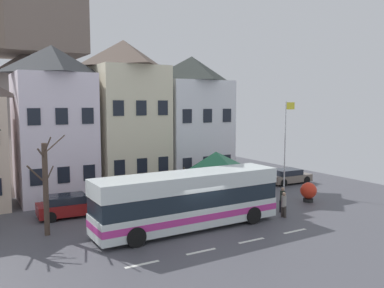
{
  "coord_description": "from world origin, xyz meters",
  "views": [
    {
      "loc": [
        -11.0,
        -18.26,
        6.97
      ],
      "look_at": [
        1.65,
        3.6,
        4.38
      ],
      "focal_mm": 37.4,
      "sensor_mm": 36.0,
      "label": 1
    }
  ],
  "objects_px": {
    "townhouse_01": "(54,123)",
    "pedestrian_03": "(235,197)",
    "pedestrian_00": "(264,195)",
    "bus_shelter": "(216,160)",
    "pedestrian_02": "(284,204)",
    "transit_bus": "(189,201)",
    "pedestrian_01": "(283,199)",
    "flagpole": "(286,140)",
    "parked_car_01": "(231,182)",
    "parked_car_02": "(69,206)",
    "parked_car_03": "(288,176)",
    "public_bench": "(184,192)",
    "harbour_buoy": "(308,191)",
    "townhouse_02": "(125,115)",
    "hilltop_castle": "(35,100)",
    "bare_tree_01": "(46,187)",
    "townhouse_03": "(192,121)"
  },
  "relations": [
    {
      "from": "townhouse_02",
      "to": "townhouse_01",
      "type": "bearing_deg",
      "value": -171.57
    },
    {
      "from": "pedestrian_02",
      "to": "parked_car_01",
      "type": "bearing_deg",
      "value": 78.2
    },
    {
      "from": "pedestrian_03",
      "to": "bare_tree_01",
      "type": "xyz_separation_m",
      "value": [
        -11.7,
        0.74,
        1.77
      ]
    },
    {
      "from": "bus_shelter",
      "to": "pedestrian_02",
      "type": "distance_m",
      "value": 5.86
    },
    {
      "from": "parked_car_01",
      "to": "hilltop_castle",
      "type": "bearing_deg",
      "value": 120.81
    },
    {
      "from": "parked_car_02",
      "to": "pedestrian_01",
      "type": "height_order",
      "value": "pedestrian_01"
    },
    {
      "from": "parked_car_03",
      "to": "pedestrian_00",
      "type": "distance_m",
      "value": 8.77
    },
    {
      "from": "transit_bus",
      "to": "pedestrian_02",
      "type": "bearing_deg",
      "value": -9.99
    },
    {
      "from": "townhouse_01",
      "to": "public_bench",
      "type": "relative_size",
      "value": 7.03
    },
    {
      "from": "public_bench",
      "to": "flagpole",
      "type": "relative_size",
      "value": 0.22
    },
    {
      "from": "hilltop_castle",
      "to": "parked_car_02",
      "type": "relative_size",
      "value": 10.22
    },
    {
      "from": "pedestrian_03",
      "to": "parked_car_02",
      "type": "bearing_deg",
      "value": 158.92
    },
    {
      "from": "parked_car_03",
      "to": "pedestrian_03",
      "type": "relative_size",
      "value": 2.61
    },
    {
      "from": "public_bench",
      "to": "parked_car_03",
      "type": "bearing_deg",
      "value": 2.11
    },
    {
      "from": "townhouse_02",
      "to": "parked_car_02",
      "type": "distance_m",
      "value": 10.01
    },
    {
      "from": "townhouse_01",
      "to": "pedestrian_03",
      "type": "bearing_deg",
      "value": -43.14
    },
    {
      "from": "townhouse_01",
      "to": "flagpole",
      "type": "distance_m",
      "value": 17.59
    },
    {
      "from": "transit_bus",
      "to": "parked_car_03",
      "type": "xyz_separation_m",
      "value": [
        13.74,
        6.67,
        -0.97
      ]
    },
    {
      "from": "hilltop_castle",
      "to": "parked_car_03",
      "type": "relative_size",
      "value": 10.01
    },
    {
      "from": "pedestrian_02",
      "to": "public_bench",
      "type": "relative_size",
      "value": 0.99
    },
    {
      "from": "pedestrian_03",
      "to": "bus_shelter",
      "type": "bearing_deg",
      "value": 91.27
    },
    {
      "from": "harbour_buoy",
      "to": "pedestrian_01",
      "type": "bearing_deg",
      "value": -162.33
    },
    {
      "from": "hilltop_castle",
      "to": "harbour_buoy",
      "type": "xyz_separation_m",
      "value": [
        13.3,
        -30.84,
        -6.54
      ]
    },
    {
      "from": "pedestrian_00",
      "to": "transit_bus",
      "type": "bearing_deg",
      "value": -167.44
    },
    {
      "from": "parked_car_01",
      "to": "parked_car_03",
      "type": "bearing_deg",
      "value": 6.8
    },
    {
      "from": "transit_bus",
      "to": "pedestrian_03",
      "type": "bearing_deg",
      "value": 22.68
    },
    {
      "from": "transit_bus",
      "to": "pedestrian_01",
      "type": "bearing_deg",
      "value": -1.75
    },
    {
      "from": "pedestrian_00",
      "to": "parked_car_01",
      "type": "bearing_deg",
      "value": 78.25
    },
    {
      "from": "townhouse_03",
      "to": "pedestrian_03",
      "type": "bearing_deg",
      "value": -101.78
    },
    {
      "from": "townhouse_01",
      "to": "pedestrian_00",
      "type": "xyz_separation_m",
      "value": [
        11.57,
        -9.53,
        -4.7
      ]
    },
    {
      "from": "pedestrian_01",
      "to": "parked_car_01",
      "type": "bearing_deg",
      "value": 82.49
    },
    {
      "from": "townhouse_01",
      "to": "parked_car_01",
      "type": "bearing_deg",
      "value": -18.59
    },
    {
      "from": "townhouse_02",
      "to": "hilltop_castle",
      "type": "xyz_separation_m",
      "value": [
        -3.76,
        19.99,
        1.34
      ]
    },
    {
      "from": "pedestrian_01",
      "to": "flagpole",
      "type": "height_order",
      "value": "flagpole"
    },
    {
      "from": "hilltop_castle",
      "to": "townhouse_01",
      "type": "bearing_deg",
      "value": -95.28
    },
    {
      "from": "bus_shelter",
      "to": "pedestrian_00",
      "type": "xyz_separation_m",
      "value": [
        2.05,
        -2.77,
        -2.15
      ]
    },
    {
      "from": "harbour_buoy",
      "to": "pedestrian_00",
      "type": "bearing_deg",
      "value": 172.69
    },
    {
      "from": "hilltop_castle",
      "to": "townhouse_02",
      "type": "bearing_deg",
      "value": -79.34
    },
    {
      "from": "hilltop_castle",
      "to": "flagpole",
      "type": "relative_size",
      "value": 5.58
    },
    {
      "from": "flagpole",
      "to": "townhouse_02",
      "type": "bearing_deg",
      "value": 145.32
    },
    {
      "from": "bus_shelter",
      "to": "pedestrian_03",
      "type": "xyz_separation_m",
      "value": [
        0.05,
        -2.21,
        -2.15
      ]
    },
    {
      "from": "townhouse_01",
      "to": "flagpole",
      "type": "relative_size",
      "value": 1.56
    },
    {
      "from": "bus_shelter",
      "to": "pedestrian_03",
      "type": "height_order",
      "value": "bus_shelter"
    },
    {
      "from": "townhouse_01",
      "to": "public_bench",
      "type": "distance_m",
      "value": 10.64
    },
    {
      "from": "parked_car_03",
      "to": "pedestrian_00",
      "type": "relative_size",
      "value": 2.54
    },
    {
      "from": "townhouse_02",
      "to": "bus_shelter",
      "type": "bearing_deg",
      "value": -63.22
    },
    {
      "from": "parked_car_02",
      "to": "public_bench",
      "type": "height_order",
      "value": "parked_car_02"
    },
    {
      "from": "pedestrian_03",
      "to": "harbour_buoy",
      "type": "xyz_separation_m",
      "value": [
        5.66,
        -1.03,
        -0.06
      ]
    },
    {
      "from": "bus_shelter",
      "to": "pedestrian_02",
      "type": "relative_size",
      "value": 2.31
    },
    {
      "from": "bus_shelter",
      "to": "pedestrian_03",
      "type": "bearing_deg",
      "value": -88.73
    }
  ]
}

